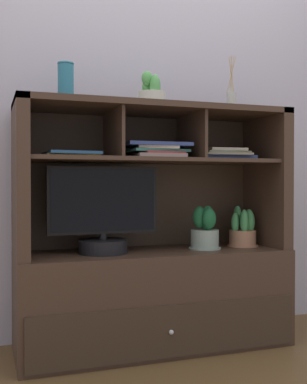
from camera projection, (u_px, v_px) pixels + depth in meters
The scene contains 12 objects.
floor_plane at pixel (154, 348), 2.54m from camera, with size 6.00×6.00×0.02m, color brown.
back_wall at pixel (138, 88), 2.77m from camera, with size 6.00×0.02×2.80m, color #B2ACBD.
media_console at pixel (153, 269), 2.54m from camera, with size 1.41×0.51×1.25m.
tv_monitor at pixel (103, 219), 2.42m from camera, with size 0.56×0.24×0.43m.
potted_orchid at pixel (205, 231), 2.59m from camera, with size 0.17×0.17×0.23m.
potted_fern at pixel (243, 232), 2.71m from camera, with size 0.17×0.17×0.22m.
magazine_stack_left at pixel (223, 155), 2.66m from camera, with size 0.31×0.31×0.06m.
magazine_stack_centre at pixel (155, 151), 2.51m from camera, with size 0.34×0.30×0.08m.
magazine_stack_right at pixel (72, 154), 2.34m from camera, with size 0.27×0.28×0.02m.
diffuser_bottle at pixel (231, 100), 2.67m from camera, with size 0.05×0.05×0.30m.
potted_succulent at pixel (152, 94), 2.55m from camera, with size 0.17×0.17×0.19m.
ceramic_vase at pixel (66, 82), 2.36m from camera, with size 0.08×0.08×0.19m.
Camera 1 is at (-0.83, -2.39, 0.85)m, focal length 45.36 mm.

